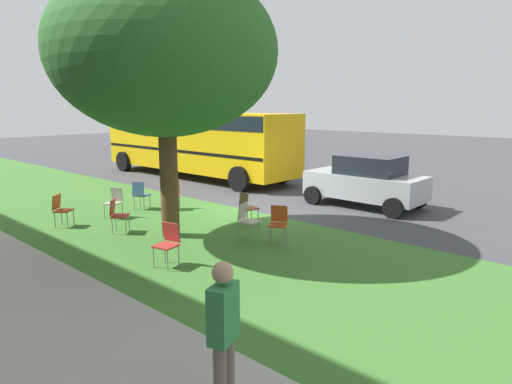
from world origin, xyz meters
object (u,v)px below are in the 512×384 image
at_px(street_tree, 164,53).
at_px(chair_3, 117,213).
at_px(chair_0, 61,208).
at_px(chair_6, 247,206).
at_px(school_bus, 195,138).
at_px(chair_2, 278,221).
at_px(chair_7, 168,241).
at_px(chair_8, 173,193).
at_px(parked_car, 366,181).
at_px(chair_4, 115,200).
at_px(chair_1, 140,193).
at_px(chair_5, 247,218).
at_px(pedestrian_0, 224,334).

distance_m(street_tree, chair_3, 4.12).
relative_size(chair_0, chair_6, 1.00).
bearing_deg(school_bus, chair_6, 148.91).
bearing_deg(chair_3, chair_2, -149.30).
bearing_deg(chair_7, chair_8, -38.54).
distance_m(chair_2, parked_car, 4.89).
relative_size(chair_4, chair_6, 1.00).
distance_m(chair_0, chair_1, 2.58).
bearing_deg(chair_4, chair_3, 151.74).
bearing_deg(chair_0, street_tree, -152.86).
height_order(street_tree, chair_8, street_tree).
relative_size(chair_2, parked_car, 0.24).
bearing_deg(chair_0, chair_8, -99.06).
distance_m(chair_4, chair_7, 4.58).
distance_m(chair_2, chair_6, 1.83).
bearing_deg(chair_8, chair_0, 80.94).
height_order(chair_0, chair_5, same).
xyz_separation_m(chair_0, chair_3, (-1.63, -0.70, 0.00)).
xyz_separation_m(chair_2, chair_8, (4.66, -0.50, 0.00)).
relative_size(chair_3, chair_6, 1.00).
bearing_deg(pedestrian_0, chair_5, -48.65).
xyz_separation_m(chair_6, pedestrian_0, (-5.11, 5.74, 0.41)).
distance_m(chair_0, chair_5, 5.10).
bearing_deg(chair_3, chair_0, 23.26).
distance_m(street_tree, chair_4, 4.70).
distance_m(chair_2, chair_7, 2.78).
relative_size(chair_0, chair_3, 1.00).
xyz_separation_m(chair_4, chair_6, (-3.32, -2.04, 0.00)).
bearing_deg(chair_8, chair_6, -175.86).
bearing_deg(pedestrian_0, chair_7, -29.82).
bearing_deg(chair_3, chair_1, -46.02).
height_order(chair_6, chair_8, same).
bearing_deg(chair_5, parked_car, -93.95).
xyz_separation_m(chair_1, chair_4, (-0.36, 1.09, 0.00)).
height_order(chair_2, chair_6, same).
bearing_deg(chair_2, school_bus, -29.65).
xyz_separation_m(chair_0, chair_1, (0.18, -2.58, 0.00)).
xyz_separation_m(chair_6, chair_7, (-1.05, 3.42, 0.00)).
distance_m(chair_1, chair_7, 5.33).
xyz_separation_m(chair_0, chair_4, (-0.18, -1.48, 0.00)).
relative_size(chair_3, chair_7, 1.00).
distance_m(street_tree, chair_0, 5.01).
bearing_deg(chair_1, chair_4, 108.04).
height_order(chair_5, school_bus, school_bus).
xyz_separation_m(chair_1, chair_5, (-4.63, 0.07, 0.00)).
bearing_deg(pedestrian_0, chair_1, -28.64).
xyz_separation_m(chair_1, chair_3, (-1.81, 1.88, 0.00)).
relative_size(chair_0, school_bus, 0.08).
relative_size(chair_2, chair_6, 1.00).
distance_m(chair_1, pedestrian_0, 10.02).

